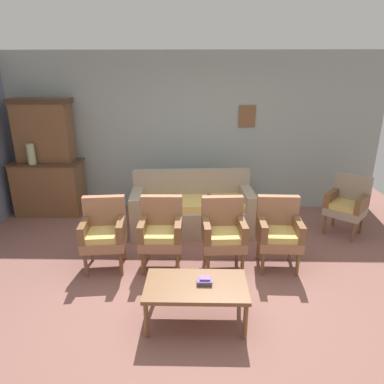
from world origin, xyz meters
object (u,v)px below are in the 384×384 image
at_px(side_cabinet, 50,187).
at_px(book_stack_on_table, 204,281).
at_px(wingback_chair_by_fireplace, 347,203).
at_px(coffee_table, 196,288).
at_px(floral_couch, 192,210).
at_px(armchair_by_doorway, 161,230).
at_px(armchair_row_middle, 223,231).
at_px(armchair_near_couch_end, 279,230).
at_px(vase_on_cabinet, 31,154).
at_px(armchair_near_cabinet, 104,231).

relative_size(side_cabinet, book_stack_on_table, 7.62).
distance_m(wingback_chair_by_fireplace, book_stack_on_table, 2.97).
bearing_deg(coffee_table, side_cabinet, 132.94).
height_order(floral_couch, coffee_table, floral_couch).
height_order(side_cabinet, book_stack_on_table, side_cabinet).
bearing_deg(armchair_by_doorway, coffee_table, -66.81).
bearing_deg(armchair_row_middle, armchair_by_doorway, 179.31).
relative_size(armchair_row_middle, book_stack_on_table, 5.94).
distance_m(side_cabinet, book_stack_on_table, 3.81).
xyz_separation_m(armchair_by_doorway, armchair_near_couch_end, (1.47, 0.03, 0.00)).
height_order(armchair_near_couch_end, book_stack_on_table, armchair_near_couch_end).
bearing_deg(floral_couch, side_cabinet, 165.76).
bearing_deg(vase_on_cabinet, wingback_chair_by_fireplace, -6.32).
bearing_deg(floral_couch, armchair_near_couch_end, -44.07).
bearing_deg(floral_couch, armchair_by_doorway, -108.75).
height_order(vase_on_cabinet, wingback_chair_by_fireplace, vase_on_cabinet).
bearing_deg(coffee_table, armchair_row_middle, 72.23).
xyz_separation_m(vase_on_cabinet, wingback_chair_by_fireplace, (4.98, -0.55, -0.60)).
height_order(armchair_near_cabinet, armchair_near_couch_end, same).
height_order(wingback_chair_by_fireplace, coffee_table, wingback_chair_by_fireplace).
height_order(side_cabinet, vase_on_cabinet, vase_on_cabinet).
distance_m(armchair_near_cabinet, armchair_near_couch_end, 2.18).
relative_size(side_cabinet, armchair_row_middle, 1.28).
distance_m(armchair_by_doorway, armchair_near_couch_end, 1.47).
xyz_separation_m(vase_on_cabinet, book_stack_on_table, (2.79, -2.56, -0.65)).
bearing_deg(armchair_row_middle, vase_on_cabinet, 152.93).
xyz_separation_m(coffee_table, book_stack_on_table, (0.08, 0.02, 0.07)).
height_order(floral_couch, armchair_row_middle, same).
height_order(armchair_near_couch_end, coffee_table, armchair_near_couch_end).
xyz_separation_m(floral_couch, wingback_chair_by_fireplace, (2.34, -0.09, 0.17)).
bearing_deg(wingback_chair_by_fireplace, side_cabinet, 171.44).
bearing_deg(side_cabinet, armchair_by_doorway, -39.03).
xyz_separation_m(side_cabinet, coffee_table, (2.57, -2.76, -0.09)).
distance_m(vase_on_cabinet, armchair_row_middle, 3.47).
xyz_separation_m(floral_couch, armchair_by_doorway, (-0.37, -1.09, 0.17)).
bearing_deg(side_cabinet, floral_couch, -14.24).
bearing_deg(vase_on_cabinet, armchair_near_cabinet, -45.38).
xyz_separation_m(armchair_row_middle, book_stack_on_table, (-0.25, -1.01, -0.05)).
bearing_deg(vase_on_cabinet, book_stack_on_table, -42.56).
bearing_deg(armchair_near_cabinet, armchair_row_middle, 0.80).
height_order(armchair_by_doorway, armchair_row_middle, same).
relative_size(floral_couch, armchair_near_cabinet, 2.11).
height_order(armchair_row_middle, armchair_near_couch_end, same).
height_order(vase_on_cabinet, book_stack_on_table, vase_on_cabinet).
bearing_deg(armchair_row_middle, coffee_table, -107.77).
bearing_deg(vase_on_cabinet, armchair_row_middle, -27.07).
distance_m(armchair_near_cabinet, armchair_row_middle, 1.49).
height_order(vase_on_cabinet, armchair_near_cabinet, vase_on_cabinet).
distance_m(armchair_by_doorway, wingback_chair_by_fireplace, 2.89).
xyz_separation_m(armchair_row_middle, wingback_chair_by_fireplace, (1.93, 1.00, 0.00)).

